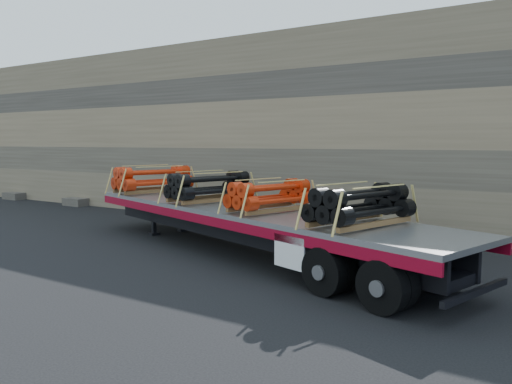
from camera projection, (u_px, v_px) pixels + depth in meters
ground at (250, 258)px, 13.06m from camera, size 120.00×120.00×0.00m
rock_wall at (347, 129)px, 18.18m from camera, size 44.00×3.00×7.00m
trailer at (246, 231)px, 13.49m from camera, size 12.98×6.30×1.28m
bundle_front at (153, 180)px, 17.32m from camera, size 1.98×2.79×0.90m
bundle_midfront at (210, 187)px, 14.69m from camera, size 1.88×2.65×0.85m
bundle_midrear at (270, 196)px, 12.63m from camera, size 1.70×2.40×0.77m
bundle_rear at (360, 206)px, 10.45m from camera, size 1.84×2.60×0.83m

